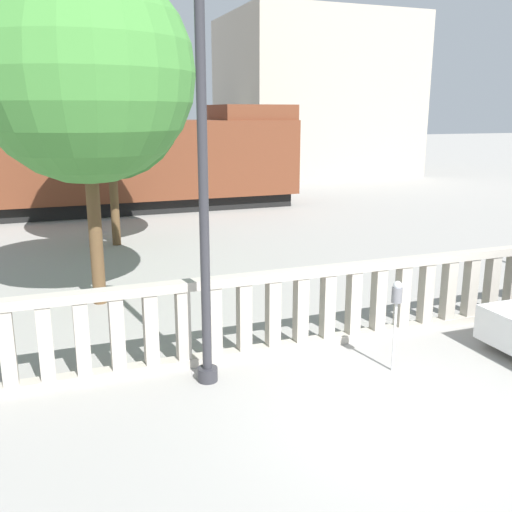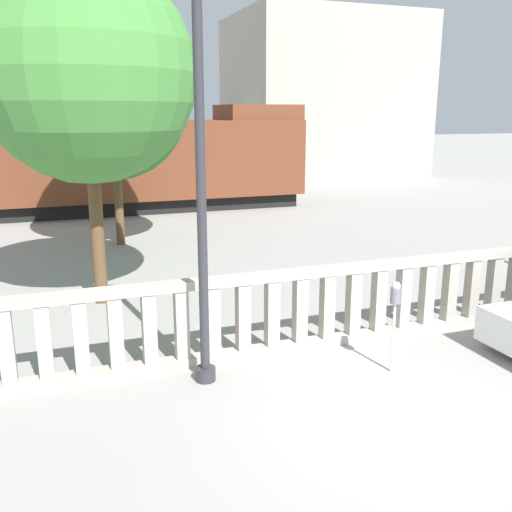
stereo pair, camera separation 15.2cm
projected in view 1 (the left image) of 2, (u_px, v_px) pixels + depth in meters
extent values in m
plane|color=gray|center=(408.00, 425.00, 7.10)|extent=(160.00, 160.00, 0.00)
cube|color=#ADA599|center=(313.00, 342.00, 9.48)|extent=(16.70, 0.24, 0.14)
cube|color=#ADA599|center=(315.00, 272.00, 9.18)|extent=(16.70, 0.24, 0.14)
cube|color=#ADA599|center=(7.00, 348.00, 7.74)|extent=(0.20, 0.20, 1.08)
cube|color=#ADA599|center=(46.00, 343.00, 7.91)|extent=(0.20, 0.20, 1.08)
cube|color=#ADA599|center=(82.00, 338.00, 8.07)|extent=(0.20, 0.20, 1.08)
cube|color=#ADA599|center=(117.00, 333.00, 8.24)|extent=(0.20, 0.20, 1.08)
cube|color=#ADA599|center=(151.00, 329.00, 8.41)|extent=(0.20, 0.20, 1.08)
cube|color=#ADA599|center=(183.00, 325.00, 8.58)|extent=(0.20, 0.20, 1.08)
cube|color=#ADA599|center=(214.00, 321.00, 8.74)|extent=(0.20, 0.20, 1.08)
cube|color=#ADA599|center=(244.00, 317.00, 8.91)|extent=(0.20, 0.20, 1.08)
cube|color=#ADA599|center=(273.00, 313.00, 9.08)|extent=(0.20, 0.20, 1.08)
cube|color=#ADA599|center=(301.00, 309.00, 9.25)|extent=(0.20, 0.20, 1.08)
cube|color=#ADA599|center=(328.00, 306.00, 9.41)|extent=(0.20, 0.20, 1.08)
cube|color=#ADA599|center=(353.00, 302.00, 9.58)|extent=(0.20, 0.20, 1.08)
cube|color=#ADA599|center=(378.00, 299.00, 9.75)|extent=(0.20, 0.20, 1.08)
cube|color=#ADA599|center=(402.00, 296.00, 9.92)|extent=(0.20, 0.20, 1.08)
cube|color=#ADA599|center=(426.00, 293.00, 10.08)|extent=(0.20, 0.20, 1.08)
cube|color=#ADA599|center=(448.00, 290.00, 10.25)|extent=(0.20, 0.20, 1.08)
cube|color=#ADA599|center=(470.00, 287.00, 10.42)|extent=(0.20, 0.20, 1.08)
cube|color=#ADA599|center=(491.00, 284.00, 10.59)|extent=(0.20, 0.20, 1.08)
cube|color=#ADA599|center=(512.00, 282.00, 10.76)|extent=(0.20, 0.20, 1.08)
cylinder|color=#2D2D33|center=(208.00, 374.00, 8.26)|extent=(0.29, 0.29, 0.20)
cylinder|color=#2D2D33|center=(203.00, 188.00, 7.60)|extent=(0.13, 0.13, 5.20)
cylinder|color=silver|center=(394.00, 337.00, 8.48)|extent=(0.04, 0.04, 1.08)
cylinder|color=slate|center=(397.00, 295.00, 8.32)|extent=(0.16, 0.16, 0.23)
sphere|color=#B2B7BC|center=(398.00, 285.00, 8.28)|extent=(0.13, 0.13, 0.13)
cube|color=brown|center=(251.00, 112.00, 23.42)|extent=(3.00, 2.85, 0.60)
cube|color=black|center=(180.00, 179.00, 30.94)|extent=(19.17, 2.21, 0.55)
cube|color=gray|center=(179.00, 148.00, 30.53)|extent=(19.56, 2.77, 2.74)
cube|color=gray|center=(318.00, 116.00, 32.98)|extent=(2.93, 2.49, 0.60)
cube|color=#ADA393|center=(315.00, 97.00, 35.32)|extent=(10.66, 8.60, 9.40)
cylinder|color=brown|center=(95.00, 232.00, 11.31)|extent=(0.26, 0.26, 2.95)
sphere|color=#428438|center=(84.00, 73.00, 10.57)|extent=(4.14, 4.14, 4.14)
cylinder|color=brown|center=(115.00, 204.00, 16.48)|extent=(0.25, 0.25, 2.41)
sphere|color=#2D6B28|center=(109.00, 107.00, 15.81)|extent=(4.05, 4.05, 4.05)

